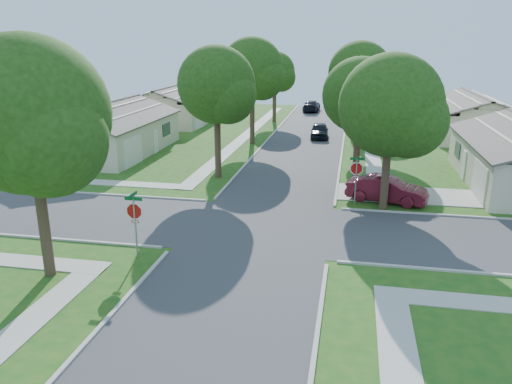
{
  "coord_description": "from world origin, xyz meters",
  "views": [
    {
      "loc": [
        4.33,
        -23.61,
        9.23
      ],
      "look_at": [
        -0.43,
        0.85,
        1.6
      ],
      "focal_mm": 35.0,
      "sensor_mm": 36.0,
      "label": 1
    }
  ],
  "objects": [
    {
      "name": "car_curb_east",
      "position": [
        1.2,
        25.06,
        0.72
      ],
      "size": [
        1.93,
        4.32,
        1.44
      ],
      "primitive_type": "imported",
      "rotation": [
        0.0,
        0.0,
        0.05
      ],
      "color": "black",
      "rests_on": "ground"
    },
    {
      "name": "tree_e_near",
      "position": [
        4.75,
        9.01,
        5.64
      ],
      "size": [
        4.97,
        4.8,
        8.28
      ],
      "color": "#38281C",
      "rests_on": "ground"
    },
    {
      "name": "sidewalk_ne",
      "position": [
        6.1,
        26.0,
        0.02
      ],
      "size": [
        1.2,
        40.0,
        0.04
      ],
      "primitive_type": "cube",
      "color": "#9E9B91",
      "rests_on": "ground"
    },
    {
      "name": "road_ns",
      "position": [
        0.0,
        0.0,
        0.0
      ],
      "size": [
        7.0,
        100.0,
        0.02
      ],
      "primitive_type": "cube",
      "color": "#333335",
      "rests_on": "ground"
    },
    {
      "name": "house_ne_far",
      "position": [
        15.99,
        29.0,
        1.52
      ],
      "size": [
        8.42,
        13.6,
        4.23
      ],
      "color": "#B8AF91",
      "rests_on": "ground"
    },
    {
      "name": "tree_e_mid",
      "position": [
        4.76,
        21.01,
        6.25
      ],
      "size": [
        5.59,
        5.4,
        9.21
      ],
      "color": "#38281C",
      "rests_on": "ground"
    },
    {
      "name": "sidewalk_nw",
      "position": [
        -6.1,
        26.0,
        0.02
      ],
      "size": [
        1.2,
        40.0,
        0.04
      ],
      "primitive_type": "cube",
      "color": "#9E9B91",
      "rests_on": "ground"
    },
    {
      "name": "car_driveway",
      "position": [
        6.54,
        5.5,
        0.77
      ],
      "size": [
        4.92,
        2.78,
        1.54
      ],
      "primitive_type": "imported",
      "rotation": [
        0.0,
        0.0,
        1.31
      ],
      "color": "maroon",
      "rests_on": "ground"
    },
    {
      "name": "tree_w_far",
      "position": [
        -4.65,
        34.01,
        5.51
      ],
      "size": [
        4.76,
        4.6,
        8.04
      ],
      "color": "#38281C",
      "rests_on": "ground"
    },
    {
      "name": "tree_sw_corner",
      "position": [
        -7.44,
        -6.99,
        6.26
      ],
      "size": [
        6.21,
        6.0,
        9.55
      ],
      "color": "#38281C",
      "rests_on": "ground"
    },
    {
      "name": "driveway",
      "position": [
        7.9,
        7.1,
        0.03
      ],
      "size": [
        8.8,
        3.6,
        0.05
      ],
      "primitive_type": "cube",
      "color": "#9E9B91",
      "rests_on": "ground"
    },
    {
      "name": "house_nw_far",
      "position": [
        -15.99,
        32.0,
        1.52
      ],
      "size": [
        8.42,
        13.6,
        4.23
      ],
      "color": "#B8AF91",
      "rests_on": "ground"
    },
    {
      "name": "ground",
      "position": [
        0.0,
        0.0,
        0.0
      ],
      "size": [
        100.0,
        100.0,
        0.0
      ],
      "primitive_type": "plane",
      "color": "#1A4F15",
      "rests_on": "ground"
    },
    {
      "name": "tree_w_near",
      "position": [
        -4.64,
        9.01,
        6.12
      ],
      "size": [
        5.38,
        5.2,
        8.97
      ],
      "color": "#38281C",
      "rests_on": "ground"
    },
    {
      "name": "car_curb_west",
      "position": [
        -1.2,
        43.76,
        0.74
      ],
      "size": [
        2.12,
        5.1,
        1.47
      ],
      "primitive_type": "imported",
      "rotation": [
        0.0,
        0.0,
        3.13
      ],
      "color": "black",
      "rests_on": "ground"
    },
    {
      "name": "tree_w_mid",
      "position": [
        -4.64,
        21.01,
        6.49
      ],
      "size": [
        5.8,
        5.6,
        9.56
      ],
      "color": "#38281C",
      "rests_on": "ground"
    },
    {
      "name": "house_nw_near",
      "position": [
        -15.99,
        15.0,
        1.52
      ],
      "size": [
        8.42,
        13.6,
        4.23
      ],
      "color": "#B8AF91",
      "rests_on": "ground"
    },
    {
      "name": "tree_ne_corner",
      "position": [
        6.36,
        4.21,
        5.59
      ],
      "size": [
        5.8,
        5.6,
        8.66
      ],
      "color": "#38281C",
      "rests_on": "ground"
    },
    {
      "name": "stop_sign_ne",
      "position": [
        4.7,
        4.7,
        2.03
      ],
      "size": [
        1.05,
        0.8,
        2.98
      ],
      "color": "gray",
      "rests_on": "ground"
    },
    {
      "name": "tree_e_far",
      "position": [
        4.75,
        34.01,
        5.98
      ],
      "size": [
        5.17,
        5.0,
        8.72
      ],
      "color": "#38281C",
      "rests_on": "ground"
    },
    {
      "name": "stop_sign_sw",
      "position": [
        -4.7,
        -4.7,
        2.03
      ],
      "size": [
        1.05,
        0.8,
        2.98
      ],
      "color": "gray",
      "rests_on": "ground"
    }
  ]
}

